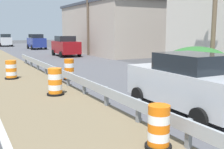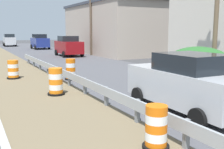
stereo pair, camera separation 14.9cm
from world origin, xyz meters
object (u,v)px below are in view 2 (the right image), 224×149
object	(u,v)px
traffic_barrel_mid	(71,70)
traffic_barrel_far	(13,70)
car_lead_far_lane	(9,40)
traffic_barrel_close	(56,83)
car_lead_near_lane	(188,83)
car_mid_far_lane	(69,46)
traffic_barrel_nearest	(156,129)
utility_pole_mid	(91,21)
car_trailing_near_lane	(40,42)

from	to	relation	value
traffic_barrel_mid	traffic_barrel_far	world-z (taller)	traffic_barrel_mid
car_lead_far_lane	traffic_barrel_far	bearing A→B (deg)	175.27
traffic_barrel_close	traffic_barrel_mid	distance (m)	3.60
car_lead_near_lane	car_mid_far_lane	world-z (taller)	car_mid_far_lane
traffic_barrel_far	traffic_barrel_close	bearing A→B (deg)	-78.41
car_lead_near_lane	car_mid_far_lane	size ratio (longest dim) A/B	1.08
traffic_barrel_nearest	utility_pole_mid	xyz separation A→B (m)	(8.17, 22.92, 3.27)
traffic_barrel_far	car_trailing_near_lane	world-z (taller)	car_trailing_near_lane
traffic_barrel_nearest	traffic_barrel_far	xyz separation A→B (m)	(-1.53, 11.24, 0.01)
traffic_barrel_mid	car_trailing_near_lane	xyz separation A→B (m)	(4.36, 26.32, 0.56)
traffic_barrel_close	utility_pole_mid	distance (m)	19.04
traffic_barrel_close	car_lead_far_lane	bearing A→B (deg)	85.47
car_lead_near_lane	utility_pole_mid	distance (m)	21.99
traffic_barrel_far	car_lead_near_lane	world-z (taller)	car_lead_near_lane
traffic_barrel_close	traffic_barrel_nearest	bearing A→B (deg)	-85.28
car_trailing_near_lane	car_lead_far_lane	world-z (taller)	car_trailing_near_lane
car_lead_near_lane	car_lead_far_lane	size ratio (longest dim) A/B	1.00
traffic_barrel_nearest	car_trailing_near_lane	xyz separation A→B (m)	(5.57, 35.76, 0.62)
traffic_barrel_mid	car_lead_near_lane	distance (m)	7.75
traffic_barrel_close	utility_pole_mid	xyz separation A→B (m)	(8.69, 16.64, 3.21)
traffic_barrel_nearest	utility_pole_mid	world-z (taller)	utility_pole_mid
traffic_barrel_mid	car_trailing_near_lane	bearing A→B (deg)	80.60
traffic_barrel_far	car_lead_near_lane	xyz separation A→B (m)	(4.13, -9.41, 0.51)
car_trailing_near_lane	car_mid_far_lane	xyz separation A→B (m)	(0.10, -12.72, -0.02)
car_lead_near_lane	traffic_barrel_far	bearing A→B (deg)	24.06
car_lead_near_lane	car_lead_far_lane	bearing A→B (deg)	0.34
car_lead_far_lane	utility_pole_mid	world-z (taller)	utility_pole_mid
traffic_barrel_mid	car_mid_far_lane	xyz separation A→B (m)	(4.45, 13.61, 0.54)
car_lead_near_lane	car_mid_far_lane	bearing A→B (deg)	-7.88
car_lead_near_lane	car_lead_far_lane	world-z (taller)	car_lead_far_lane
traffic_barrel_mid	car_lead_near_lane	bearing A→B (deg)	-79.72
traffic_barrel_nearest	traffic_barrel_mid	size ratio (longest dim) A/B	0.88
car_lead_near_lane	car_lead_far_lane	xyz separation A→B (m)	(0.02, 43.92, 0.07)
traffic_barrel_mid	car_lead_near_lane	size ratio (longest dim) A/B	0.25
traffic_barrel_close	car_lead_near_lane	size ratio (longest dim) A/B	0.25
traffic_barrel_nearest	car_mid_far_lane	distance (m)	23.74
traffic_barrel_far	car_mid_far_lane	world-z (taller)	car_mid_far_lane
traffic_barrel_nearest	car_mid_far_lane	xyz separation A→B (m)	(5.67, 23.05, 0.60)
car_lead_near_lane	car_trailing_near_lane	xyz separation A→B (m)	(2.98, 33.94, 0.10)
car_lead_near_lane	utility_pole_mid	bearing A→B (deg)	-14.44
car_lead_far_lane	utility_pole_mid	xyz separation A→B (m)	(5.56, -22.83, 2.68)
car_mid_far_lane	car_lead_near_lane	bearing A→B (deg)	-7.70
car_mid_far_lane	traffic_barrel_far	bearing A→B (deg)	-30.84
traffic_barrel_far	utility_pole_mid	xyz separation A→B (m)	(9.71, 11.68, 3.26)
car_trailing_near_lane	car_lead_far_lane	distance (m)	10.42
utility_pole_mid	traffic_barrel_nearest	bearing A→B (deg)	-109.62
car_lead_far_lane	car_mid_far_lane	world-z (taller)	car_mid_far_lane
car_lead_near_lane	traffic_barrel_mid	bearing A→B (deg)	10.64
car_lead_far_lane	traffic_barrel_nearest	bearing A→B (deg)	178.85
car_mid_far_lane	utility_pole_mid	distance (m)	3.66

